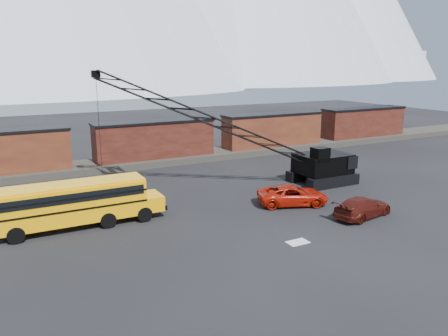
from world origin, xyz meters
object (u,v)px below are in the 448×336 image
object	(u,v)px
school_bus	(76,203)
crawler_crane	(210,120)
maroon_suv	(363,207)
red_pickup	(293,195)

from	to	relation	value
school_bus	crawler_crane	bearing A→B (deg)	19.58
maroon_suv	crawler_crane	size ratio (longest dim) A/B	0.23
maroon_suv	crawler_crane	distance (m)	14.86
school_bus	red_pickup	bearing A→B (deg)	-10.23
school_bus	maroon_suv	world-z (taller)	school_bus
red_pickup	crawler_crane	xyz separation A→B (m)	(-3.75, 7.37, 5.44)
red_pickup	crawler_crane	bearing A→B (deg)	47.86
school_bus	crawler_crane	world-z (taller)	crawler_crane
red_pickup	maroon_suv	bearing A→B (deg)	-128.10
school_bus	crawler_crane	distance (m)	13.97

